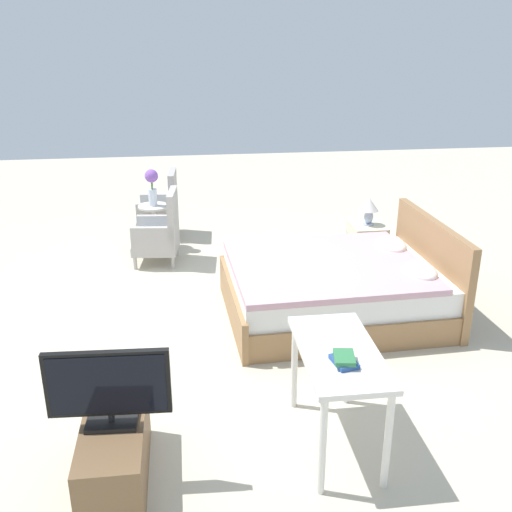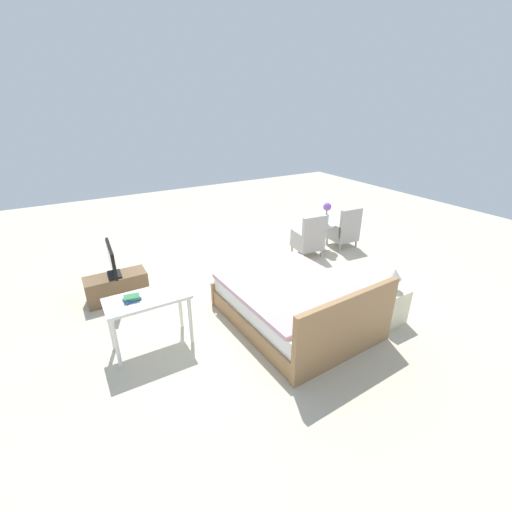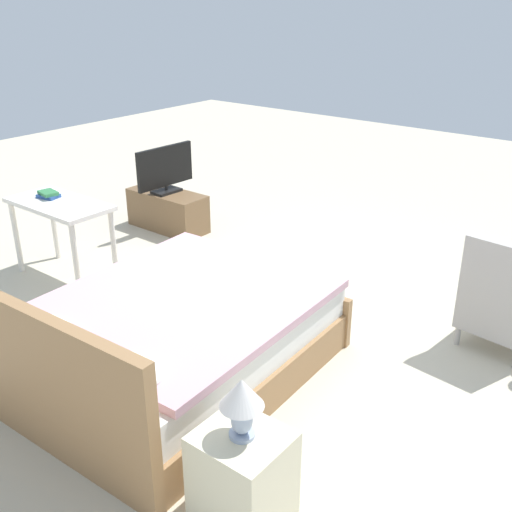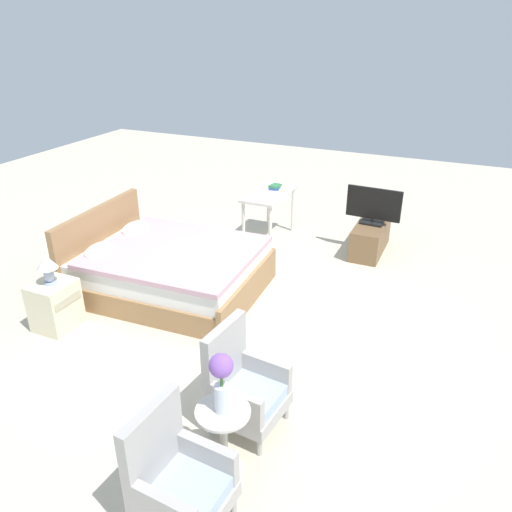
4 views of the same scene
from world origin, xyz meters
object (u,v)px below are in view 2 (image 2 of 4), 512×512
tv_flatscreen (112,260)px  vanity_desk (148,305)px  bed (296,305)px  flower_vase (327,211)px  tv_stand (117,287)px  book_stack (132,298)px  armchair_by_window_right (309,239)px  armchair_by_window_left (344,231)px  nightstand (389,305)px  table_lamp (394,276)px  side_table (325,234)px

tv_flatscreen → vanity_desk: 1.53m
bed → flower_vase: 2.97m
bed → tv_stand: (2.15, -2.04, -0.08)m
book_stack → armchair_by_window_right: bearing=-161.5°
armchair_by_window_left → book_stack: (4.84, 1.28, 0.42)m
nightstand → vanity_desk: 3.42m
armchair_by_window_right → table_lamp: (0.48, 2.50, 0.38)m
side_table → tv_stand: side_table is taller
side_table → table_lamp: bearing=69.1°
table_lamp → bed: bearing=-29.1°
side_table → nightstand: size_ratio=1.09×
bed → nightstand: bed is taller
tv_flatscreen → book_stack: 1.50m
armchair_by_window_right → tv_stand: armchair_by_window_right is taller
tv_flatscreen → vanity_desk: size_ratio=0.74×
bed → vanity_desk: bed is taller
bed → side_table: 2.91m
armchair_by_window_right → side_table: size_ratio=1.55×
nightstand → armchair_by_window_left: bearing=-120.7°
armchair_by_window_left → armchair_by_window_right: size_ratio=1.00×
flower_vase → tv_stand: size_ratio=0.50×
tv_stand → vanity_desk: vanity_desk is taller
table_lamp → vanity_desk: (3.18, -1.20, -0.11)m
table_lamp → book_stack: 3.57m
side_table → table_lamp: size_ratio=1.79×
nightstand → tv_flatscreen: (3.36, -2.71, 0.44)m
flower_vase → book_stack: flower_vase is taller
armchair_by_window_right → nightstand: size_ratio=1.69×
bed → book_stack: size_ratio=10.27×
nightstand → book_stack: (3.36, -1.21, 0.52)m
vanity_desk → armchair_by_window_left: bearing=-164.4°
armchair_by_window_right → table_lamp: size_ratio=2.79×
armchair_by_window_left → tv_flatscreen: size_ratio=1.19×
nightstand → book_stack: 3.61m
armchair_by_window_left → vanity_desk: 4.85m
bed → flower_vase: flower_vase is taller
armchair_by_window_left → flower_vase: size_ratio=1.93×
vanity_desk → book_stack: size_ratio=4.84×
bed → tv_flatscreen: bearing=-43.4°
flower_vase → nightstand: (0.99, 2.58, -0.61)m
tv_flatscreen → book_stack: bearing=90.2°
side_table → vanity_desk: vanity_desk is taller
bed → armchair_by_window_left: 3.25m
nightstand → tv_stand: 4.32m
table_lamp → tv_stand: table_lamp is taller
armchair_by_window_left → book_stack: size_ratio=4.29×
tv_stand → tv_flatscreen: (0.00, -0.00, 0.49)m
side_table → bed: bearing=41.1°
armchair_by_window_left → tv_stand: bearing=-2.5°
tv_flatscreen → bed: bearing=136.6°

